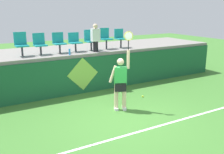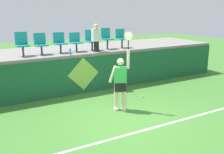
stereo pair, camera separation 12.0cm
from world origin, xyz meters
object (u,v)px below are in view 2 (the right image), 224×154
(water_bottle, at_px, (70,52))
(stadium_chair_0, at_px, (22,43))
(tennis_player, at_px, (120,81))
(stadium_chair_4, at_px, (91,39))
(spectator_0, at_px, (96,37))
(stadium_chair_6, at_px, (121,37))
(stadium_chair_3, at_px, (76,41))
(tennis_ball, at_px, (143,97))
(stadium_chair_5, at_px, (107,37))
(stadium_chair_1, at_px, (41,43))
(stadium_chair_2, at_px, (60,42))

(water_bottle, xyz_separation_m, stadium_chair_0, (-1.56, 0.69, 0.35))
(tennis_player, xyz_separation_m, stadium_chair_4, (0.40, 2.98, 1.01))
(spectator_0, bearing_deg, stadium_chair_6, 17.98)
(stadium_chair_3, distance_m, stadium_chair_4, 0.69)
(stadium_chair_4, bearing_deg, stadium_chair_0, 179.98)
(spectator_0, bearing_deg, water_bottle, -169.58)
(tennis_ball, xyz_separation_m, stadium_chair_3, (-1.64, 2.38, 1.89))
(stadium_chair_4, xyz_separation_m, stadium_chair_5, (0.71, -0.00, 0.04))
(tennis_player, height_order, tennis_ball, tennis_player)
(stadium_chair_6, relative_size, spectator_0, 0.74)
(stadium_chair_1, distance_m, stadium_chair_2, 0.74)
(stadium_chair_2, bearing_deg, stadium_chair_6, -0.04)
(water_bottle, xyz_separation_m, stadium_chair_3, (0.49, 0.68, 0.30))
(tennis_ball, distance_m, spectator_0, 2.96)
(tennis_player, bearing_deg, water_bottle, 108.82)
(stadium_chair_3, bearing_deg, water_bottle, -126.03)
(water_bottle, relative_size, stadium_chair_1, 0.30)
(stadium_chair_4, bearing_deg, stadium_chair_6, -0.25)
(stadium_chair_1, bearing_deg, stadium_chair_6, -0.07)
(stadium_chair_0, bearing_deg, stadium_chair_2, -0.22)
(stadium_chair_1, xyz_separation_m, stadium_chair_4, (2.07, 0.00, 0.02))
(stadium_chair_2, height_order, stadium_chair_5, stadium_chair_5)
(stadium_chair_1, bearing_deg, tennis_ball, -38.35)
(water_bottle, height_order, stadium_chair_1, stadium_chair_1)
(water_bottle, xyz_separation_m, stadium_chair_4, (1.18, 0.69, 0.33))
(tennis_ball, relative_size, water_bottle, 0.28)
(water_bottle, bearing_deg, stadium_chair_3, 53.97)
(stadium_chair_4, height_order, stadium_chair_6, stadium_chair_4)
(stadium_chair_1, height_order, stadium_chair_4, stadium_chair_4)
(stadium_chair_6, bearing_deg, stadium_chair_1, 179.93)
(stadium_chair_0, bearing_deg, water_bottle, -23.87)
(tennis_ball, distance_m, stadium_chair_6, 3.11)
(stadium_chair_3, bearing_deg, stadium_chair_5, 0.24)
(stadium_chair_1, xyz_separation_m, stadium_chair_6, (3.51, -0.00, 0.03))
(stadium_chair_3, relative_size, spectator_0, 0.68)
(stadium_chair_3, bearing_deg, stadium_chair_1, 179.74)
(tennis_ball, bearing_deg, stadium_chair_0, 147.02)
(stadium_chair_2, bearing_deg, stadium_chair_3, -0.32)
(tennis_player, bearing_deg, stadium_chair_5, 69.58)
(tennis_ball, distance_m, stadium_chair_4, 3.21)
(stadium_chair_0, height_order, stadium_chair_6, stadium_chair_0)
(stadium_chair_6, bearing_deg, stadium_chair_3, -179.95)
(tennis_ball, xyz_separation_m, spectator_0, (-0.95, 1.92, 2.04))
(tennis_player, relative_size, tennis_ball, 38.02)
(stadium_chair_0, relative_size, stadium_chair_3, 1.15)
(spectator_0, bearing_deg, tennis_ball, -63.76)
(stadium_chair_1, bearing_deg, stadium_chair_4, 0.05)
(stadium_chair_5, relative_size, spectator_0, 0.80)
(stadium_chair_6, xyz_separation_m, spectator_0, (-1.43, -0.46, 0.11))
(stadium_chair_1, bearing_deg, stadium_chair_5, -0.01)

